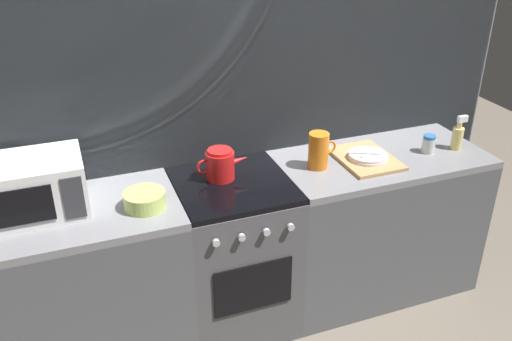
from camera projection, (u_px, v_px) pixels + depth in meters
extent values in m
plane|color=#6B6054|center=(236.00, 316.00, 3.27)|extent=(8.00, 8.00, 0.00)
cube|color=gray|center=(213.00, 108.00, 2.98)|extent=(3.60, 0.05, 2.40)
cube|color=#A8B2BC|center=(214.00, 109.00, 2.96)|extent=(3.58, 0.01, 2.39)
cube|color=#515459|center=(66.00, 295.00, 2.79)|extent=(1.20, 0.60, 0.86)
cube|color=gray|center=(51.00, 219.00, 2.58)|extent=(1.20, 0.60, 0.04)
cube|color=#4C4C51|center=(234.00, 256.00, 3.07)|extent=(0.60, 0.60, 0.87)
cube|color=black|center=(233.00, 186.00, 2.86)|extent=(0.59, 0.59, 0.03)
cube|color=black|center=(254.00, 287.00, 2.80)|extent=(0.42, 0.01, 0.28)
cylinder|color=#B7B7BC|center=(216.00, 243.00, 2.58)|extent=(0.04, 0.02, 0.04)
cylinder|color=#B7B7BC|center=(242.00, 237.00, 2.62)|extent=(0.04, 0.02, 0.04)
cylinder|color=#B7B7BC|center=(267.00, 232.00, 2.66)|extent=(0.04, 0.02, 0.04)
cylinder|color=#B7B7BC|center=(291.00, 227.00, 2.70)|extent=(0.04, 0.02, 0.04)
cube|color=#515459|center=(374.00, 226.00, 3.35)|extent=(1.20, 0.60, 0.86)
cube|color=gray|center=(382.00, 159.00, 3.14)|extent=(1.20, 0.60, 0.04)
cube|color=white|center=(33.00, 187.00, 2.54)|extent=(0.46, 0.34, 0.27)
cube|color=black|center=(20.00, 207.00, 2.38)|extent=(0.28, 0.01, 0.17)
cube|color=#333338|center=(73.00, 198.00, 2.45)|extent=(0.09, 0.01, 0.21)
cylinder|color=red|center=(220.00, 166.00, 2.86)|extent=(0.15, 0.15, 0.15)
cylinder|color=red|center=(220.00, 151.00, 2.83)|extent=(0.13, 0.13, 0.02)
cone|color=red|center=(240.00, 160.00, 2.89)|extent=(0.10, 0.04, 0.05)
torus|color=red|center=(204.00, 167.00, 2.83)|extent=(0.08, 0.01, 0.08)
cylinder|color=#B7D166|center=(145.00, 200.00, 2.62)|extent=(0.20, 0.20, 0.08)
cylinder|color=orange|center=(318.00, 151.00, 2.97)|extent=(0.11, 0.11, 0.20)
torus|color=orange|center=(330.00, 147.00, 2.98)|extent=(0.08, 0.01, 0.08)
cube|color=tan|center=(365.00, 158.00, 3.09)|extent=(0.30, 0.40, 0.02)
cylinder|color=silver|center=(367.00, 157.00, 3.06)|extent=(0.22, 0.22, 0.01)
cylinder|color=silver|center=(368.00, 155.00, 3.06)|extent=(0.21, 0.21, 0.01)
cylinder|color=silver|center=(371.00, 153.00, 3.06)|extent=(0.16, 0.07, 0.01)
cube|color=silver|center=(364.00, 153.00, 3.05)|extent=(0.16, 0.09, 0.00)
cylinder|color=silver|center=(428.00, 145.00, 3.16)|extent=(0.08, 0.08, 0.08)
cylinder|color=#2D6BAD|center=(430.00, 137.00, 3.14)|extent=(0.07, 0.07, 0.02)
cylinder|color=#E5CC72|center=(457.00, 138.00, 3.20)|extent=(0.06, 0.06, 0.13)
cylinder|color=#E5CC72|center=(460.00, 125.00, 3.16)|extent=(0.03, 0.03, 0.04)
cube|color=white|center=(463.00, 119.00, 3.15)|extent=(0.06, 0.02, 0.04)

